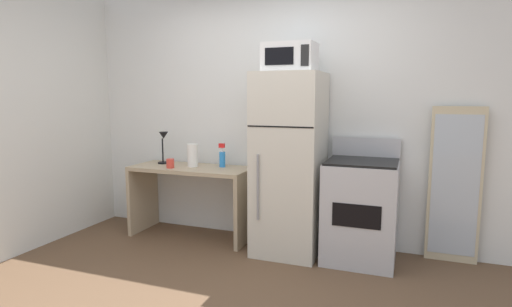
{
  "coord_description": "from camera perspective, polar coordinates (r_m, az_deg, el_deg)",
  "views": [
    {
      "loc": [
        1.25,
        -2.38,
        1.49
      ],
      "look_at": [
        -0.06,
        1.1,
        0.97
      ],
      "focal_mm": 28.94,
      "sensor_mm": 36.0,
      "label": 1
    }
  ],
  "objects": [
    {
      "name": "desk_lamp",
      "position": [
        4.6,
        -12.68,
        1.55
      ],
      "size": [
        0.14,
        0.12,
        0.35
      ],
      "color": "black",
      "rests_on": "desk"
    },
    {
      "name": "refrigerator",
      "position": [
        3.9,
        4.64,
        -1.47
      ],
      "size": [
        0.61,
        0.66,
        1.7
      ],
      "color": "beige",
      "rests_on": "ground"
    },
    {
      "name": "microwave",
      "position": [
        3.84,
        4.72,
        13.07
      ],
      "size": [
        0.46,
        0.35,
        0.26
      ],
      "color": "silver",
      "rests_on": "refrigerator"
    },
    {
      "name": "oven_range",
      "position": [
        3.87,
        14.24,
        -7.58
      ],
      "size": [
        0.63,
        0.61,
        1.1
      ],
      "color": "#B7B7BC",
      "rests_on": "ground"
    },
    {
      "name": "paper_towel_roll",
      "position": [
        4.38,
        -8.75,
        -0.25
      ],
      "size": [
        0.11,
        0.11,
        0.24
      ],
      "primitive_type": "cylinder",
      "color": "white",
      "rests_on": "desk"
    },
    {
      "name": "wall_back_white",
      "position": [
        4.27,
        3.62,
        5.43
      ],
      "size": [
        5.0,
        0.1,
        2.6
      ],
      "primitive_type": "cube",
      "color": "silver",
      "rests_on": "ground"
    },
    {
      "name": "coffee_mug",
      "position": [
        4.34,
        -11.76,
        -1.35
      ],
      "size": [
        0.08,
        0.08,
        0.09
      ],
      "primitive_type": "cylinder",
      "color": "#D83F33",
      "rests_on": "desk"
    },
    {
      "name": "spray_bottle",
      "position": [
        4.32,
        -4.68,
        -0.58
      ],
      "size": [
        0.06,
        0.06,
        0.25
      ],
      "color": "#2D8CEA",
      "rests_on": "desk"
    },
    {
      "name": "desk",
      "position": [
        4.43,
        -8.91,
        -4.6
      ],
      "size": [
        1.27,
        0.52,
        0.75
      ],
      "color": "tan",
      "rests_on": "ground"
    },
    {
      "name": "leaning_mirror",
      "position": [
        4.07,
        25.78,
        -4.01
      ],
      "size": [
        0.44,
        0.03,
        1.4
      ],
      "color": "#C6B793",
      "rests_on": "ground"
    }
  ]
}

